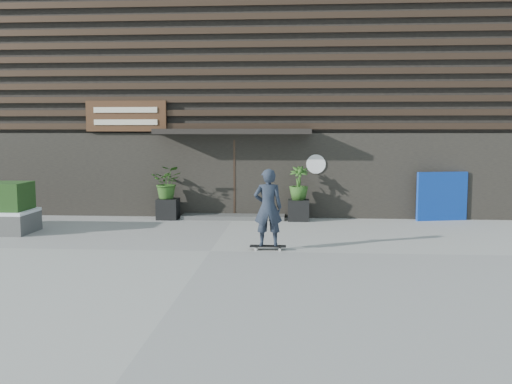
# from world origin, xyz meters

# --- Properties ---
(ground) EXTENTS (80.00, 80.00, 0.00)m
(ground) POSITION_xyz_m (0.00, 0.00, 0.00)
(ground) COLOR #A09E98
(ground) RESTS_ON ground
(entrance_step) EXTENTS (3.00, 0.80, 0.12)m
(entrance_step) POSITION_xyz_m (0.00, 4.60, 0.06)
(entrance_step) COLOR #474745
(entrance_step) RESTS_ON ground
(planter_pot_left) EXTENTS (0.60, 0.60, 0.60)m
(planter_pot_left) POSITION_xyz_m (-1.90, 4.40, 0.30)
(planter_pot_left) COLOR black
(planter_pot_left) RESTS_ON ground
(bamboo_left) EXTENTS (0.86, 0.75, 0.96)m
(bamboo_left) POSITION_xyz_m (-1.90, 4.40, 1.08)
(bamboo_left) COLOR #2D591E
(bamboo_left) RESTS_ON planter_pot_left
(planter_pot_right) EXTENTS (0.60, 0.60, 0.60)m
(planter_pot_right) POSITION_xyz_m (1.90, 4.40, 0.30)
(planter_pot_right) COLOR black
(planter_pot_right) RESTS_ON ground
(bamboo_right) EXTENTS (0.54, 0.54, 0.96)m
(bamboo_right) POSITION_xyz_m (1.90, 4.40, 1.08)
(bamboo_right) COLOR #2D591E
(bamboo_right) RESTS_ON planter_pot_right
(blue_tarp) EXTENTS (1.48, 0.44, 1.40)m
(blue_tarp) POSITION_xyz_m (6.00, 4.70, 0.70)
(blue_tarp) COLOR #0B3096
(blue_tarp) RESTS_ON ground
(building) EXTENTS (18.00, 11.00, 8.00)m
(building) POSITION_xyz_m (-0.00, 9.96, 3.99)
(building) COLOR black
(building) RESTS_ON ground
(skateboarder) EXTENTS (0.78, 0.44, 1.76)m
(skateboarder) POSITION_xyz_m (1.23, 0.21, 0.92)
(skateboarder) COLOR black
(skateboarder) RESTS_ON ground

